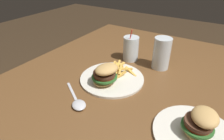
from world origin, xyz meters
TOP-DOWN VIEW (x-y plane):
  - dining_table at (0.00, 0.00)m, footprint 1.52×1.36m
  - meal_plate_near at (-0.04, -0.21)m, footprint 0.28×0.28m
  - beer_glass at (-0.28, -0.07)m, footprint 0.08×0.08m
  - juice_glass at (-0.28, -0.24)m, footprint 0.08×0.08m
  - spoon at (0.15, -0.23)m, footprint 0.13×0.18m
  - meal_plate_far at (0.06, 0.16)m, footprint 0.25×0.25m

SIDE VIEW (x-z plane):
  - dining_table at x=0.00m, z-range 0.25..0.96m
  - spoon at x=0.15m, z-range 0.71..0.73m
  - meal_plate_far at x=0.06m, z-range 0.69..0.79m
  - meal_plate_near at x=-0.04m, z-range 0.69..0.80m
  - juice_glass at x=-0.28m, z-range 0.69..0.86m
  - beer_glass at x=-0.28m, z-range 0.71..0.86m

